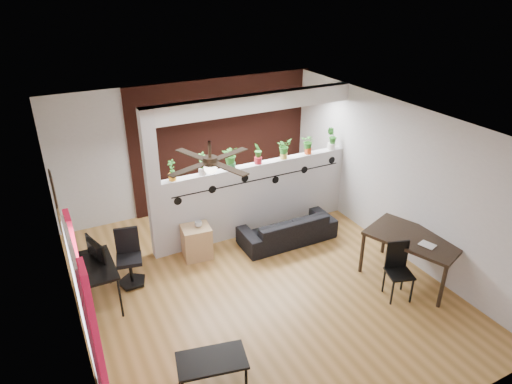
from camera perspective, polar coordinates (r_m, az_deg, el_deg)
name	(u,v)px	position (r m, az deg, el deg)	size (l,w,h in m)	color
room_shell	(257,211)	(6.62, 0.10, -2.44)	(6.30, 7.10, 2.90)	olive
partition_wall	(258,197)	(8.42, 0.26, -0.66)	(3.60, 0.18, 1.35)	#BCBCC1
ceiling_header	(258,103)	(7.78, 0.28, 11.10)	(3.60, 0.18, 0.30)	silver
pier_column	(153,187)	(7.54, -12.72, 0.62)	(0.22, 0.20, 2.60)	#BCBCC1
brick_panel	(225,141)	(9.39, -3.89, 6.35)	(3.90, 0.05, 2.60)	#9A3D2C
vine_decal	(261,179)	(8.16, 0.57, 1.61)	(3.31, 0.01, 0.30)	black
window_assembly	(83,300)	(4.95, -20.79, -12.56)	(0.09, 1.30, 1.55)	white
corkboard	(60,220)	(6.86, -23.32, -3.19)	(0.03, 0.60, 0.45)	#9F7D4C
framed_art	(53,188)	(6.61, -24.05, 0.41)	(0.03, 0.34, 0.44)	#8C7259
ceiling_fan	(210,163)	(5.64, -5.74, 3.58)	(1.19, 1.19, 0.43)	black
potted_plant_0	(172,169)	(7.52, -10.49, 2.79)	(0.22, 0.22, 0.36)	orange
potted_plant_1	(202,163)	(7.66, -6.75, 3.64)	(0.25, 0.25, 0.39)	white
potted_plant_2	(231,157)	(7.84, -3.16, 4.45)	(0.28, 0.26, 0.43)	#348F49
potted_plant_3	(258,153)	(8.06, 0.27, 4.95)	(0.23, 0.24, 0.39)	#B01C29
potted_plant_4	(284,148)	(8.30, 3.51, 5.53)	(0.22, 0.19, 0.38)	gold
potted_plant_5	(308,143)	(8.57, 6.57, 6.05)	(0.23, 0.24, 0.38)	#C94217
potted_plant_6	(332,138)	(8.85, 9.45, 6.67)	(0.28, 0.27, 0.42)	white
sofa	(287,229)	(8.28, 3.95, -4.61)	(1.67, 0.66, 0.49)	black
cube_shelf	(197,242)	(7.87, -7.42, -6.20)	(0.47, 0.42, 0.57)	#A78158
cup	(198,224)	(7.71, -7.22, -4.00)	(0.13, 0.13, 0.10)	gray
computer_desk	(96,269)	(6.98, -19.35, -9.02)	(0.50, 0.95, 0.68)	black
monitor	(93,255)	(7.02, -19.74, -7.37)	(0.05, 0.30, 0.17)	black
office_chair	(130,261)	(7.41, -15.53, -8.26)	(0.47, 0.47, 0.90)	black
dining_table	(414,241)	(7.50, 19.13, -5.82)	(1.28, 1.59, 0.76)	black
book	(425,247)	(7.23, 20.33, -6.49)	(0.17, 0.23, 0.02)	gray
folding_chair	(398,265)	(7.15, 17.32, -8.69)	(0.45, 0.45, 0.89)	black
coffee_table	(212,362)	(5.70, -5.56, -20.39)	(0.89, 0.62, 0.38)	black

